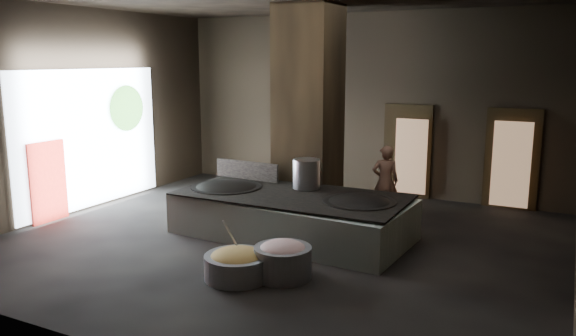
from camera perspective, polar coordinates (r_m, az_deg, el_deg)
The scene contains 26 objects.
floor at distance 10.73m, azimuth -0.86°, elevation -7.55°, with size 10.00×9.00×0.10m, color black.
back_wall at distance 14.39m, azimuth 7.67°, elevation 6.47°, with size 10.00×0.10×4.50m, color black.
front_wall at distance 6.61m, azimuth -19.72°, elevation 0.61°, with size 10.00×0.10×4.50m, color black.
left_wall at distance 13.36m, azimuth -20.51°, elevation 5.53°, with size 0.10×9.00×4.50m, color black.
pillar at distance 12.06m, azimuth 2.09°, elevation 5.70°, with size 1.20×1.20×4.50m, color black.
hearth_platform at distance 10.85m, azimuth 0.37°, elevation -4.93°, with size 4.45×2.13×0.77m, color beige.
platform_cap at distance 10.74m, azimuth 0.37°, elevation -2.74°, with size 4.35×2.09×0.03m, color black.
wok_left at distance 11.42m, azimuth -6.26°, elevation -2.30°, with size 1.40×1.40×0.39m, color black.
wok_left_rim at distance 11.40m, azimuth -6.27°, elevation -1.96°, with size 1.43×1.43×0.05m, color black.
wok_right at distance 10.28m, azimuth 7.25°, elevation -3.82°, with size 1.31×1.31×0.37m, color black.
wok_right_rim at distance 10.27m, azimuth 7.25°, elevation -3.44°, with size 1.33×1.33×0.05m, color black.
stock_pot at distance 11.13m, azimuth 1.87°, elevation -0.59°, with size 0.54×0.54×0.58m, color gray.
splash_guard at distance 12.02m, azimuth -4.20°, elevation -0.23°, with size 1.55×0.06×0.39m, color black.
cook at distance 12.24m, azimuth 9.85°, elevation -1.34°, with size 0.57×0.37×1.56m, color #97644D.
veg_basin at distance 8.91m, azimuth -5.18°, elevation -9.94°, with size 1.03×1.03×0.38m, color gray.
veg_fill at distance 8.85m, azimuth -5.19°, elevation -8.97°, with size 0.84×0.84×0.26m, color #97A34F.
ladle at distance 8.98m, azimuth -5.52°, elevation -7.33°, with size 0.03×0.03×0.81m, color gray.
meat_basin at distance 8.89m, azimuth -0.54°, elevation -9.53°, with size 0.90×0.90×0.50m, color gray.
meat_fill at distance 8.82m, azimuth -0.54°, elevation -8.31°, with size 0.75×0.75×0.29m, color #B96F70.
doorway_near at distance 14.09m, azimuth 12.02°, elevation 1.51°, with size 1.18×0.08×2.38m, color black.
doorway_near_glow at distance 13.88m, azimuth 12.37°, elevation 1.15°, with size 0.77×0.04×1.82m, color #8C6647.
doorway_far at distance 13.68m, azimuth 21.76°, elevation 0.68°, with size 1.18×0.08×2.38m, color black.
doorway_far_glow at distance 13.48m, azimuth 21.72°, elevation 0.33°, with size 0.82×0.04×1.93m, color #8C6647.
left_opening at distance 13.49m, azimuth -19.41°, elevation 2.86°, with size 0.04×4.20×3.10m, color white.
pavilion_sliver at distance 12.71m, azimuth -23.20°, elevation -1.31°, with size 0.05×0.90×1.70m, color maroon.
tree_silhouette at distance 14.13m, azimuth -16.06°, elevation 5.86°, with size 0.28×1.10×1.10m, color #194714.
Camera 1 is at (4.77, -8.98, 3.37)m, focal length 35.00 mm.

